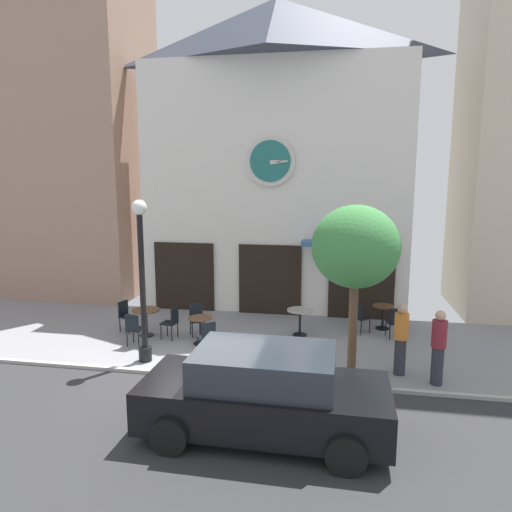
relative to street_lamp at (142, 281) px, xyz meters
name	(u,v)px	position (x,y,z in m)	size (l,w,h in m)	color
ground_plane	(198,387)	(1.69, -1.11, -2.04)	(25.14, 11.34, 0.13)	gray
clock_building	(276,154)	(2.44, 5.68, 3.22)	(8.79, 3.53, 10.14)	silver
neighbor_building_left	(63,128)	(-5.93, 6.62, 4.30)	(6.18, 4.14, 12.63)	#9E7A66
street_lamp	(142,281)	(0.00, 0.00, 0.00)	(0.36, 0.36, 3.96)	black
street_tree	(356,248)	(4.98, -0.02, 0.95)	(1.92, 1.73, 3.90)	brown
cafe_table_near_curb	(146,316)	(-0.71, 1.74, -1.44)	(0.80, 0.80, 0.77)	black
cafe_table_center_left	(201,326)	(1.01, 1.37, -1.50)	(0.66, 0.66, 0.75)	black
cafe_table_rightmost	(300,317)	(3.59, 2.55, -1.46)	(0.74, 0.74, 0.76)	black
cafe_table_leftmost	(383,313)	(5.98, 3.55, -1.53)	(0.64, 0.64, 0.72)	black
cafe_chair_mid_row	(395,320)	(6.24, 2.74, -1.48)	(0.49, 0.49, 0.90)	black
cafe_chair_outer	(359,316)	(5.27, 3.04, -1.48)	(0.56, 0.56, 0.90)	black
cafe_chair_facing_street	(126,314)	(-1.46, 2.02, -1.48)	(0.50, 0.50, 0.90)	black
cafe_chair_right_end	(197,317)	(0.67, 2.08, -1.48)	(0.54, 0.54, 0.90)	black
cafe_chair_left_end	(172,321)	(0.10, 1.63, -1.48)	(0.46, 0.46, 0.90)	black
cafe_chair_under_awning	(134,327)	(-0.70, 0.90, -1.48)	(0.43, 0.43, 0.90)	black
cafe_chair_near_tree	(207,335)	(1.41, 0.61, -1.48)	(0.56, 0.56, 0.90)	black
pedestrian_orange	(401,338)	(6.08, 0.28, -1.15)	(0.34, 0.34, 1.67)	#2D2D38
pedestrian_maroon	(438,347)	(6.81, -0.12, -1.15)	(0.36, 0.36, 1.67)	#2D2D38
parked_car_black	(264,393)	(3.42, -2.75, -1.25)	(4.32, 2.07, 1.55)	black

